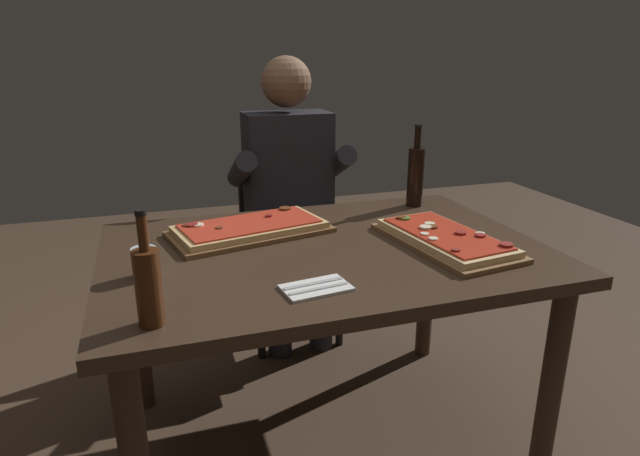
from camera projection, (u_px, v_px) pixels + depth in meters
ground_plane at (324, 435)px, 1.96m from camera, size 6.40×6.40×0.00m
dining_table at (325, 274)px, 1.76m from camera, size 1.40×0.96×0.74m
pizza_rectangular_front at (250, 229)px, 1.85m from camera, size 0.59×0.38×0.05m
pizza_rectangular_left at (445, 239)px, 1.75m from camera, size 0.33×0.54×0.05m
wine_bottle_dark at (416, 175)px, 2.16m from camera, size 0.07×0.07×0.33m
oil_bottle_amber at (148, 284)px, 1.21m from camera, size 0.06×0.06×0.28m
tumbler_near_camera at (145, 263)px, 1.49m from camera, size 0.07×0.07×0.09m
napkin_cutlery_set at (316, 288)px, 1.42m from camera, size 0.19×0.13×0.01m
diner_chair at (285, 236)px, 2.61m from camera, size 0.44×0.44×0.87m
seated_diner at (291, 191)px, 2.42m from camera, size 0.53×0.41×1.33m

